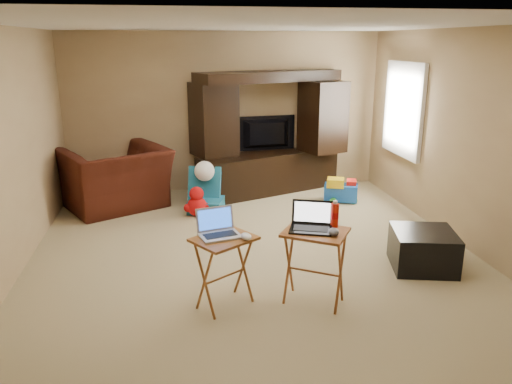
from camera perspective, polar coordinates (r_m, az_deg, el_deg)
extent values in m
plane|color=tan|center=(5.79, -0.34, -7.03)|extent=(5.50, 5.50, 0.00)
plane|color=silver|center=(5.30, -0.38, 18.54)|extent=(5.50, 5.50, 0.00)
plane|color=tan|center=(8.10, -3.56, 9.04)|extent=(5.00, 0.00, 5.00)
plane|color=tan|center=(2.84, 8.73, -6.01)|extent=(5.00, 0.00, 5.00)
plane|color=tan|center=(5.59, -26.63, 3.76)|extent=(0.00, 5.50, 5.50)
plane|color=tan|center=(6.31, 22.78, 5.55)|extent=(0.00, 5.50, 5.50)
plane|color=white|center=(7.61, 16.62, 9.03)|extent=(0.00, 1.20, 1.20)
cube|color=white|center=(7.60, 16.49, 9.03)|extent=(0.06, 1.14, 1.34)
cube|color=black|center=(7.92, 1.51, 6.75)|extent=(2.39, 1.38, 1.91)
imported|color=black|center=(8.07, 1.31, 6.65)|extent=(0.98, 0.23, 0.56)
imported|color=#44170E|center=(7.49, -15.71, 1.50)|extent=(1.76, 1.69, 0.88)
cube|color=black|center=(5.67, 18.55, -6.26)|extent=(0.77, 0.77, 0.41)
cube|color=#955324|center=(4.59, -3.61, -9.12)|extent=(0.66, 0.63, 0.67)
cube|color=#9C5B25|center=(4.66, 6.67, -8.53)|extent=(0.70, 0.66, 0.71)
cube|color=#AEADB2|center=(4.44, -4.15, -3.68)|extent=(0.41, 0.36, 0.24)
cube|color=black|center=(4.48, 6.32, -2.95)|extent=(0.45, 0.41, 0.24)
ellipsoid|color=white|center=(4.40, -1.13, -5.10)|extent=(0.12, 0.15, 0.06)
ellipsoid|color=#3A3B3F|center=(4.44, 8.89, -4.51)|extent=(0.12, 0.16, 0.06)
cylinder|color=red|center=(4.61, 8.98, -2.64)|extent=(0.07, 0.07, 0.22)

